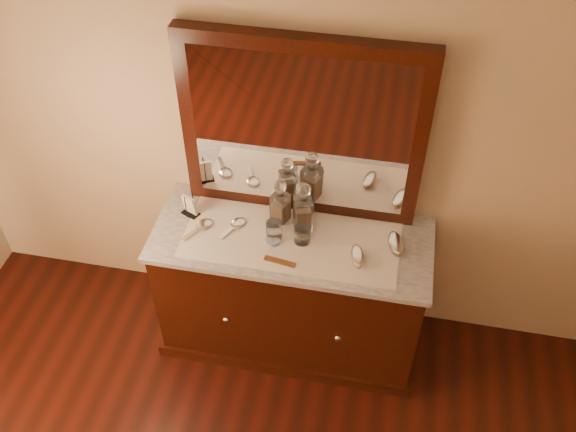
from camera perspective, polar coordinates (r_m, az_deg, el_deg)
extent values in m
plane|color=tan|center=(3.09, 1.44, 9.03)|extent=(4.50, 4.50, 0.00)
cube|color=black|center=(3.56, 0.31, -6.84)|extent=(1.40, 0.55, 0.82)
cube|color=black|center=(3.86, 0.29, -10.29)|extent=(1.46, 0.59, 0.08)
sphere|color=silver|center=(3.41, -5.63, -9.28)|extent=(0.04, 0.04, 0.04)
sphere|color=silver|center=(3.34, 4.52, -10.91)|extent=(0.04, 0.04, 0.04)
cube|color=silver|center=(3.24, 0.34, -2.14)|extent=(1.44, 0.59, 0.03)
cube|color=black|center=(3.08, 1.26, 7.75)|extent=(1.20, 0.08, 1.00)
cube|color=white|center=(3.05, 1.14, 7.37)|extent=(1.06, 0.01, 0.86)
cube|color=beige|center=(3.22, 0.28, -2.18)|extent=(1.10, 0.45, 0.00)
cylinder|color=white|center=(3.20, -1.39, -2.23)|extent=(0.09, 0.09, 0.01)
cube|color=brown|center=(3.11, -0.73, -4.13)|extent=(0.16, 0.05, 0.01)
cube|color=black|center=(3.39, -8.76, 0.23)|extent=(0.11, 0.09, 0.01)
cylinder|color=black|center=(3.33, -9.21, 0.80)|extent=(0.01, 0.01, 0.14)
cylinder|color=black|center=(3.36, -8.55, 1.35)|extent=(0.01, 0.01, 0.14)
cube|color=white|center=(3.35, -8.87, 1.02)|extent=(0.08, 0.06, 0.12)
cube|color=brown|center=(3.28, -0.69, 0.44)|extent=(0.09, 0.09, 0.12)
cube|color=white|center=(3.26, -0.70, 0.77)|extent=(0.11, 0.11, 0.17)
cylinder|color=white|center=(3.19, -0.71, 2.05)|extent=(0.04, 0.04, 0.03)
sphere|color=white|center=(3.16, -0.72, 2.68)|extent=(0.09, 0.09, 0.07)
cube|color=brown|center=(3.23, 1.37, -0.14)|extent=(0.10, 0.10, 0.13)
cube|color=white|center=(3.21, 1.38, 0.23)|extent=(0.12, 0.12, 0.19)
cylinder|color=white|center=(3.14, 1.41, 1.69)|extent=(0.05, 0.05, 0.03)
sphere|color=white|center=(3.10, 1.43, 2.41)|extent=(0.10, 0.10, 0.07)
ellipsoid|color=#907358|center=(3.14, 6.27, -3.77)|extent=(0.09, 0.16, 0.02)
ellipsoid|color=silver|center=(3.12, 6.30, -3.55)|extent=(0.09, 0.16, 0.02)
ellipsoid|color=#907358|center=(3.22, 9.68, -2.61)|extent=(0.11, 0.17, 0.02)
ellipsoid|color=silver|center=(3.20, 9.72, -2.37)|extent=(0.11, 0.17, 0.02)
ellipsoid|color=silver|center=(3.31, -7.59, -0.74)|extent=(0.11, 0.12, 0.02)
cube|color=silver|center=(3.28, -8.68, -1.56)|extent=(0.08, 0.12, 0.01)
ellipsoid|color=silver|center=(3.30, -4.53, -0.64)|extent=(0.11, 0.11, 0.02)
cube|color=silver|center=(3.26, -5.47, -1.47)|extent=(0.07, 0.11, 0.01)
cylinder|color=white|center=(3.18, 1.27, -1.67)|extent=(0.08, 0.08, 0.09)
cylinder|color=white|center=(3.20, -1.25, -1.25)|extent=(0.08, 0.08, 0.09)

